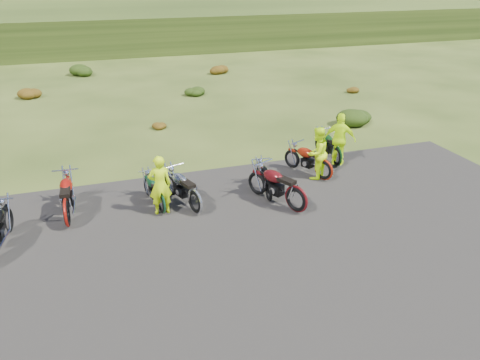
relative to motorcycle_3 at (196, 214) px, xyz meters
name	(u,v)px	position (x,y,z in m)	size (l,w,h in m)	color
ground	(226,227)	(0.62, -1.01, 0.00)	(300.00, 300.00, 0.00)	#2E3D14
gravel_pad	(250,267)	(0.62, -3.01, 0.00)	(20.00, 12.00, 0.04)	black
hill_slope	(106,27)	(0.62, 48.99, 0.00)	(300.00, 46.00, 3.00)	#263511
shrub_2	(29,92)	(-5.58, 15.59, 0.38)	(1.30, 1.30, 0.77)	#5F2E0B
shrub_3	(82,69)	(-2.68, 20.89, 0.46)	(1.56, 1.56, 0.92)	#1A330C
shrub_4	(157,124)	(0.22, 8.19, 0.23)	(0.77, 0.77, 0.45)	#5F2E0B
shrub_5	(194,90)	(3.12, 13.49, 0.31)	(1.03, 1.03, 0.61)	#1A330C
shrub_6	(218,68)	(6.02, 18.79, 0.38)	(1.30, 1.30, 0.77)	#5F2E0B
shrub_7	(355,114)	(8.92, 6.09, 0.46)	(1.56, 1.56, 0.92)	#1A330C
shrub_8	(351,88)	(11.82, 11.39, 0.23)	(0.77, 0.77, 0.45)	#5F2E0B
motorcycle_1	(69,226)	(-3.52, 0.39, 0.00)	(2.28, 0.76, 1.20)	maroon
motorcycle_2	(162,214)	(-0.93, 0.32, 0.00)	(1.88, 0.63, 0.98)	#0E341B
motorcycle_3	(196,214)	(0.00, 0.00, 0.00)	(2.15, 0.72, 1.13)	#A4A4A8
motorcycle_4	(296,212)	(2.81, -0.85, 0.00)	(2.34, 0.78, 1.23)	#500D10
motorcycle_5	(269,201)	(2.33, 0.08, 0.00)	(1.89, 0.63, 0.99)	black
motorcycle_6	(323,180)	(4.63, 0.93, 0.00)	(2.09, 0.70, 1.09)	maroon
motorcycle_7	(336,166)	(5.67, 1.92, 0.00)	(2.04, 0.68, 1.07)	black
person_middle	(160,186)	(-0.93, 0.32, 0.89)	(0.65, 0.43, 1.78)	#C2EC0C
person_right_a	(317,154)	(4.46, 1.17, 0.89)	(0.87, 0.68, 1.79)	#C2EC0C
person_right_b	(340,140)	(5.79, 2.01, 0.95)	(1.11, 0.46, 1.90)	#C2EC0C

